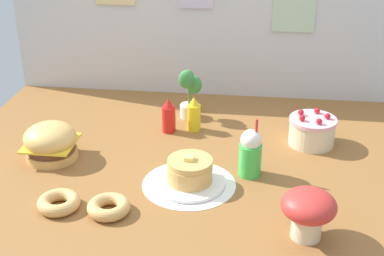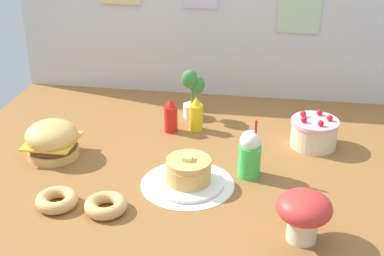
# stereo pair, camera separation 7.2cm
# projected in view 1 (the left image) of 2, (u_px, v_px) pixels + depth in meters

# --- Properties ---
(ground_plane) EXTENTS (2.24, 1.98, 0.02)m
(ground_plane) POSITION_uv_depth(u_px,v_px,m) (177.00, 177.00, 2.37)
(ground_plane) COLOR brown
(back_wall) EXTENTS (2.24, 0.04, 0.98)m
(back_wall) POSITION_uv_depth(u_px,v_px,m) (202.00, 13.00, 3.02)
(back_wall) COLOR silver
(back_wall) RESTS_ON ground_plane
(doily_mat) EXTENTS (0.41, 0.41, 0.00)m
(doily_mat) POSITION_uv_depth(u_px,v_px,m) (189.00, 184.00, 2.30)
(doily_mat) COLOR white
(doily_mat) RESTS_ON ground_plane
(burger) EXTENTS (0.25, 0.25, 0.18)m
(burger) POSITION_uv_depth(u_px,v_px,m) (51.00, 142.00, 2.47)
(burger) COLOR #DBA859
(burger) RESTS_ON ground_plane
(pancake_stack) EXTENTS (0.32, 0.32, 0.14)m
(pancake_stack) POSITION_uv_depth(u_px,v_px,m) (190.00, 173.00, 2.27)
(pancake_stack) COLOR white
(pancake_stack) RESTS_ON doily_mat
(layer_cake) EXTENTS (0.23, 0.23, 0.17)m
(layer_cake) POSITION_uv_depth(u_px,v_px,m) (312.00, 131.00, 2.61)
(layer_cake) COLOR beige
(layer_cake) RESTS_ON ground_plane
(ketchup_bottle) EXTENTS (0.07, 0.07, 0.19)m
(ketchup_bottle) POSITION_uv_depth(u_px,v_px,m) (169.00, 116.00, 2.73)
(ketchup_bottle) COLOR red
(ketchup_bottle) RESTS_ON ground_plane
(mustard_bottle) EXTENTS (0.07, 0.07, 0.19)m
(mustard_bottle) POSITION_uv_depth(u_px,v_px,m) (194.00, 115.00, 2.74)
(mustard_bottle) COLOR yellow
(mustard_bottle) RESTS_ON ground_plane
(cream_soda_cup) EXTENTS (0.10, 0.10, 0.28)m
(cream_soda_cup) POSITION_uv_depth(u_px,v_px,m) (250.00, 153.00, 2.33)
(cream_soda_cup) COLOR green
(cream_soda_cup) RESTS_ON ground_plane
(donut_pink_glaze) EXTENTS (0.17, 0.17, 0.05)m
(donut_pink_glaze) POSITION_uv_depth(u_px,v_px,m) (59.00, 202.00, 2.13)
(donut_pink_glaze) COLOR tan
(donut_pink_glaze) RESTS_ON ground_plane
(donut_chocolate) EXTENTS (0.17, 0.17, 0.05)m
(donut_chocolate) POSITION_uv_depth(u_px,v_px,m) (109.00, 207.00, 2.10)
(donut_chocolate) COLOR tan
(donut_chocolate) RESTS_ON ground_plane
(potted_plant) EXTENTS (0.13, 0.12, 0.28)m
(potted_plant) POSITION_uv_depth(u_px,v_px,m) (189.00, 92.00, 2.86)
(potted_plant) COLOR white
(potted_plant) RESTS_ON ground_plane
(mushroom_stool) EXTENTS (0.20, 0.20, 0.19)m
(mushroom_stool) POSITION_uv_depth(u_px,v_px,m) (308.00, 210.00, 1.92)
(mushroom_stool) COLOR beige
(mushroom_stool) RESTS_ON ground_plane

